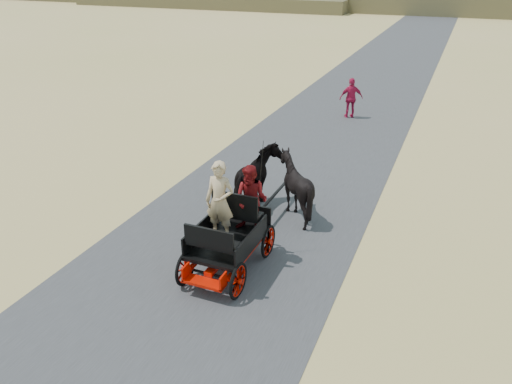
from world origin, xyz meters
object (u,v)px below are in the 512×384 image
at_px(carriage, 229,254).
at_px(horse_right, 295,187).
at_px(pedestrian, 351,98).
at_px(horse_left, 257,180).

bearing_deg(carriage, horse_right, 79.61).
relative_size(horse_right, pedestrian, 0.98).
relative_size(carriage, horse_left, 1.20).
height_order(carriage, pedestrian, pedestrian).
bearing_deg(horse_left, horse_right, -180.00).
bearing_deg(horse_left, pedestrian, -92.51).
bearing_deg(pedestrian, horse_right, 67.39).
xyz_separation_m(carriage, horse_left, (-0.55, 3.00, 0.49)).
relative_size(horse_left, pedestrian, 1.16).
xyz_separation_m(horse_left, pedestrian, (0.42, 9.64, 0.02)).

